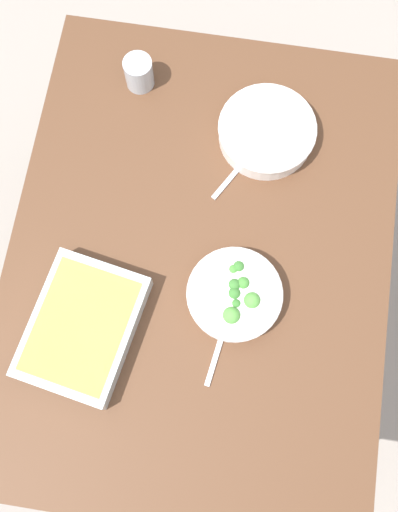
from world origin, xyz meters
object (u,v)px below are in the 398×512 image
at_px(broccoli_bowl, 235,295).
at_px(baking_dish, 83,327).
at_px(spoon_by_stew, 242,164).
at_px(drink_cup, 139,74).
at_px(stew_bowl, 267,131).
at_px(spoon_by_broccoli, 222,337).

bearing_deg(broccoli_bowl, baking_dish, 111.04).
xyz_separation_m(baking_dish, spoon_by_stew, (0.45, -0.30, -0.03)).
bearing_deg(drink_cup, stew_bowl, -107.27).
bearing_deg(spoon_by_broccoli, stew_bowl, -4.07).
xyz_separation_m(broccoli_bowl, spoon_by_broccoli, (-0.10, 0.02, -0.03)).
distance_m(drink_cup, spoon_by_stew, 0.34).
bearing_deg(stew_bowl, baking_dish, 147.33).
height_order(drink_cup, spoon_by_broccoli, drink_cup).
xyz_separation_m(broccoli_bowl, drink_cup, (0.52, 0.31, 0.01)).
relative_size(baking_dish, spoon_by_stew, 2.07).
bearing_deg(spoon_by_stew, baking_dish, 146.84).
height_order(spoon_by_stew, spoon_by_broccoli, same).
distance_m(broccoli_bowl, spoon_by_stew, 0.33).
height_order(baking_dish, spoon_by_stew, baking_dish).
height_order(broccoli_bowl, drink_cup, drink_cup).
height_order(baking_dish, drink_cup, drink_cup).
bearing_deg(stew_bowl, spoon_by_stew, 150.09).
bearing_deg(spoon_by_stew, spoon_by_broccoli, -178.42).
distance_m(broccoli_bowl, spoon_by_broccoli, 0.10).
height_order(stew_bowl, baking_dish, same).
height_order(drink_cup, spoon_by_stew, drink_cup).
xyz_separation_m(stew_bowl, spoon_by_stew, (-0.08, 0.05, -0.03)).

